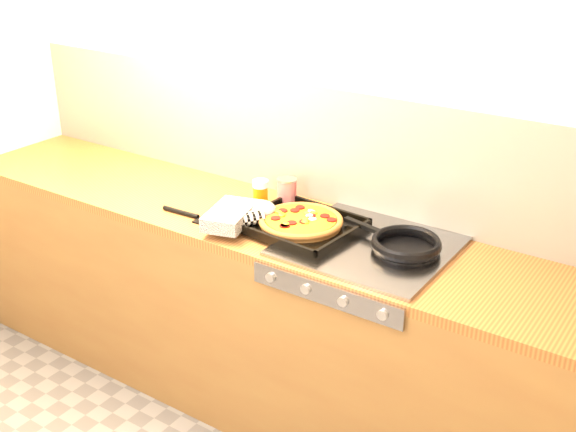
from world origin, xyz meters
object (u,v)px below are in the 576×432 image
Objects in this scene: tomato_can at (287,192)px; juice_glass at (260,193)px; frying_pan at (405,245)px; pizza_on_tray at (282,220)px.

juice_glass is at bearing -148.57° from tomato_can.
frying_pan is at bearing -6.03° from juice_glass.
juice_glass is (-0.10, -0.06, -0.00)m from tomato_can.
juice_glass is at bearing 173.97° from frying_pan.
pizza_on_tray is 0.25m from tomato_can.
frying_pan is 0.71m from juice_glass.
juice_glass reaches higher than frying_pan.
juice_glass is (-0.71, 0.07, 0.02)m from frying_pan.
pizza_on_tray is at bearing -170.53° from frying_pan.
tomato_can is at bearing 167.76° from frying_pan.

